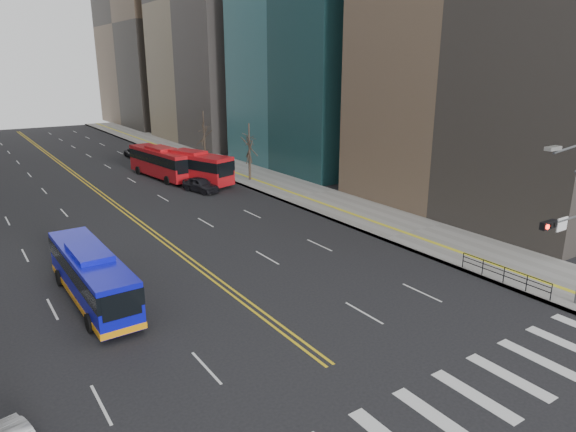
% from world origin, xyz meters
% --- Properties ---
extents(ground, '(220.00, 220.00, 0.00)m').
position_xyz_m(ground, '(0.00, 0.00, 0.00)').
color(ground, black).
extents(sidewalk_right, '(7.00, 130.00, 0.15)m').
position_xyz_m(sidewalk_right, '(17.50, 45.00, 0.07)').
color(sidewalk_right, gray).
rests_on(sidewalk_right, ground).
extents(crosswalk, '(26.70, 4.00, 0.01)m').
position_xyz_m(crosswalk, '(0.00, 0.00, 0.01)').
color(crosswalk, silver).
rests_on(crosswalk, ground).
extents(centerline, '(0.55, 100.00, 0.01)m').
position_xyz_m(centerline, '(0.00, 55.00, 0.01)').
color(centerline, gold).
rests_on(centerline, ground).
extents(signal_mast, '(5.37, 0.37, 9.39)m').
position_xyz_m(signal_mast, '(13.77, 2.00, 4.86)').
color(signal_mast, slate).
rests_on(signal_mast, ground).
extents(pedestrian_railing, '(0.06, 6.06, 1.02)m').
position_xyz_m(pedestrian_railing, '(14.30, 6.00, 0.82)').
color(pedestrian_railing, black).
rests_on(pedestrian_railing, sidewalk_right).
extents(street_trees, '(35.20, 47.20, 7.60)m').
position_xyz_m(street_trees, '(-7.18, 34.55, 4.87)').
color(street_trees, '#2F251C').
rests_on(street_trees, ground).
extents(blue_bus, '(2.66, 10.84, 3.18)m').
position_xyz_m(blue_bus, '(-7.09, 17.68, 1.67)').
color(blue_bus, '#0C0EB4').
rests_on(blue_bus, ground).
extents(red_bus_near, '(3.99, 11.88, 3.68)m').
position_xyz_m(red_bus_near, '(8.20, 47.26, 2.05)').
color(red_bus_near, red).
rests_on(red_bus_near, ground).
extents(red_bus_far, '(6.19, 11.91, 3.68)m').
position_xyz_m(red_bus_far, '(9.94, 43.16, 2.05)').
color(red_bus_far, red).
rests_on(red_bus_far, ground).
extents(car_dark_mid, '(2.89, 4.86, 1.55)m').
position_xyz_m(car_dark_mid, '(9.03, 38.31, 0.77)').
color(car_dark_mid, black).
rests_on(car_dark_mid, ground).
extents(car_dark_far, '(2.24, 4.57, 1.25)m').
position_xyz_m(car_dark_far, '(9.90, 62.74, 0.62)').
color(car_dark_far, black).
rests_on(car_dark_far, ground).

